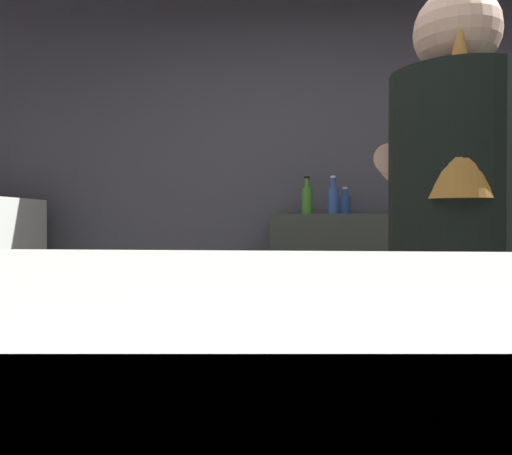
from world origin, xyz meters
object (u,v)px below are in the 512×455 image
at_px(bottle_olive_oil, 345,204).
at_px(bottle_soy, 307,200).
at_px(chefs_knife, 506,273).
at_px(bartender, 456,266).
at_px(bottle_hot_sauce, 333,199).
at_px(mixing_bowl, 287,260).

bearing_deg(bottle_olive_oil, bottle_soy, -158.76).
relative_size(chefs_knife, bottle_olive_oil, 1.39).
bearing_deg(bottle_olive_oil, chefs_knife, -74.57).
relative_size(bartender, bottle_hot_sauce, 7.43).
relative_size(bartender, mixing_bowl, 7.95).
relative_size(bottle_hot_sauce, bottle_olive_oil, 1.32).
bearing_deg(bottle_hot_sauce, bartender, -82.83).
bearing_deg(bottle_olive_oil, bottle_hot_sauce, -114.76).
xyz_separation_m(mixing_bowl, chefs_knife, (0.73, -0.15, -0.03)).
relative_size(bottle_soy, bottle_olive_oil, 1.36).
relative_size(bartender, bottle_olive_oil, 9.80).
xyz_separation_m(bottle_soy, bottle_olive_oil, (0.24, 0.09, -0.02)).
bearing_deg(bottle_soy, bottle_olive_oil, 21.24).
relative_size(mixing_bowl, bottle_olive_oil, 1.23).
height_order(mixing_bowl, bottle_hot_sauce, bottle_hot_sauce).
bearing_deg(chefs_knife, mixing_bowl, -170.89).
distance_m(mixing_bowl, chefs_knife, 0.75).
bearing_deg(chefs_knife, bottle_olive_oil, 126.17).
xyz_separation_m(bartender, bottle_olive_oil, (-0.13, 1.89, 0.22)).
bearing_deg(mixing_bowl, bottle_soy, 86.15).
height_order(mixing_bowl, chefs_knife, mixing_bowl).
height_order(bartender, bottle_hot_sauce, bartender).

